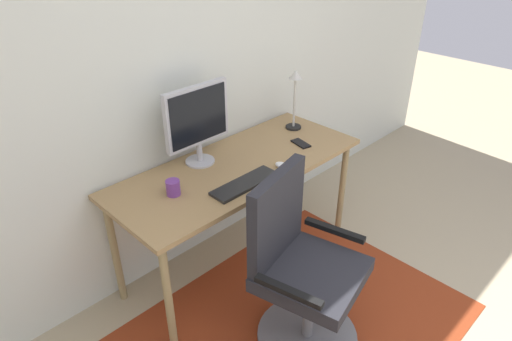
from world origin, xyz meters
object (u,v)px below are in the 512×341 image
keyboard (245,184)px  coffee_cup (173,188)px  cell_phone (301,143)px  monitor (197,119)px  computer_mouse (282,166)px  office_chair (301,280)px  desk (239,175)px  desk_lamp (295,91)px

keyboard → coffee_cup: coffee_cup is taller
cell_phone → monitor: bearing=168.2°
monitor → computer_mouse: (0.30, -0.41, -0.27)m
coffee_cup → office_chair: (0.28, -0.70, -0.39)m
desk → office_chair: 0.77m
keyboard → computer_mouse: 0.29m
desk → monitor: size_ratio=3.34×
cell_phone → office_chair: (-0.68, -0.60, -0.35)m
keyboard → desk_lamp: size_ratio=1.01×
keyboard → cell_phone: 0.62m
computer_mouse → desk_lamp: (0.48, 0.33, 0.26)m
desk_lamp → coffee_cup: bearing=-174.5°
monitor → keyboard: size_ratio=1.14×
keyboard → coffee_cup: size_ratio=4.94×
keyboard → computer_mouse: bearing=-4.4°
coffee_cup → desk_lamp: desk_lamp is taller
desk → monitor: 0.43m
cell_phone → desk_lamp: 0.38m
computer_mouse → office_chair: (-0.36, -0.47, -0.36)m
desk → monitor: bearing=128.2°
monitor → office_chair: (-0.06, -0.88, -0.63)m
monitor → office_chair: monitor is taller
desk → computer_mouse: computer_mouse is taller
office_chair → computer_mouse: bearing=39.6°
coffee_cup → office_chair: office_chair is taller
monitor → office_chair: 1.09m
desk → computer_mouse: (0.15, -0.22, 0.09)m
monitor → cell_phone: (0.63, -0.28, -0.28)m
computer_mouse → coffee_cup: bearing=160.3°
coffee_cup → computer_mouse: bearing=-19.7°
computer_mouse → cell_phone: bearing=21.8°
desk → office_chair: bearing=-106.4°
desk → keyboard: keyboard is taller
desk → computer_mouse: size_ratio=15.72×
computer_mouse → coffee_cup: size_ratio=1.19×
keyboard → computer_mouse: size_ratio=4.13×
keyboard → cell_phone: keyboard is taller
coffee_cup → keyboard: bearing=-30.8°
monitor → computer_mouse: 0.58m
monitor → computer_mouse: monitor is taller
monitor → desk_lamp: bearing=-5.5°
coffee_cup → cell_phone: coffee_cup is taller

